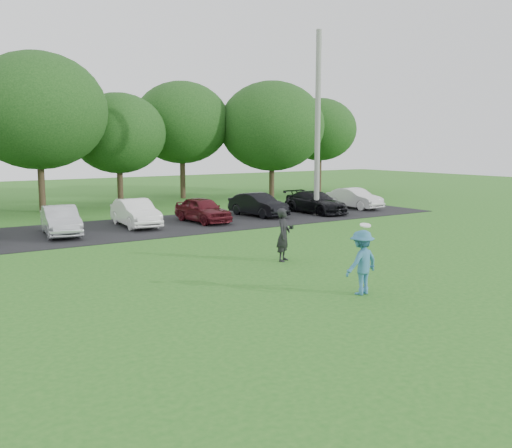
% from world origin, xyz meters
% --- Properties ---
extents(ground, '(100.00, 100.00, 0.00)m').
position_xyz_m(ground, '(0.00, 0.00, 0.00)').
color(ground, '#25671D').
rests_on(ground, ground).
extents(parking_lot, '(32.00, 6.50, 0.03)m').
position_xyz_m(parking_lot, '(0.00, 13.00, 0.01)').
color(parking_lot, black).
rests_on(parking_lot, ground).
extents(utility_pole, '(0.28, 0.28, 9.42)m').
position_xyz_m(utility_pole, '(9.53, 11.99, 4.71)').
color(utility_pole, gray).
rests_on(utility_pole, ground).
extents(frisbee_player, '(1.11, 0.72, 1.83)m').
position_xyz_m(frisbee_player, '(0.31, -0.76, 0.81)').
color(frisbee_player, teal).
rests_on(frisbee_player, ground).
extents(camera_bystander, '(0.74, 0.70, 1.70)m').
position_xyz_m(camera_bystander, '(1.11, 3.58, 0.85)').
color(camera_bystander, black).
rests_on(camera_bystander, ground).
extents(parked_cars, '(28.07, 4.61, 1.23)m').
position_xyz_m(parked_cars, '(0.22, 12.96, 0.62)').
color(parked_cars, '#BBBEC3').
rests_on(parked_cars, parking_lot).
extents(tree_row, '(42.39, 9.85, 8.64)m').
position_xyz_m(tree_row, '(1.51, 22.76, 4.91)').
color(tree_row, '#38281C').
rests_on(tree_row, ground).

